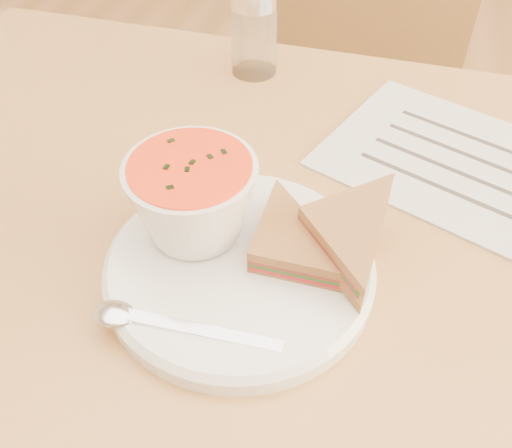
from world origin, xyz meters
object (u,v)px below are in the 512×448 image
(dining_table, at_px, (248,388))
(soup_bowl, at_px, (193,202))
(condiment_shaker, at_px, (254,31))
(chair_far, at_px, (356,190))
(plate, at_px, (240,269))

(dining_table, height_order, soup_bowl, soup_bowl)
(dining_table, relative_size, condiment_shaker, 8.69)
(chair_far, xyz_separation_m, plate, (-0.07, -0.54, 0.36))
(plate, height_order, soup_bowl, soup_bowl)
(plate, height_order, condiment_shaker, condiment_shaker)
(dining_table, bearing_deg, condiment_shaker, 103.79)
(soup_bowl, xyz_separation_m, condiment_shaker, (-0.04, 0.33, 0.00))
(plate, relative_size, condiment_shaker, 2.15)
(plate, xyz_separation_m, soup_bowl, (-0.05, 0.03, 0.05))
(plate, bearing_deg, chair_far, 82.77)
(chair_far, bearing_deg, condiment_shaker, 41.42)
(dining_table, relative_size, plate, 4.04)
(soup_bowl, bearing_deg, plate, -26.41)
(chair_far, relative_size, plate, 3.24)
(dining_table, height_order, plate, plate)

